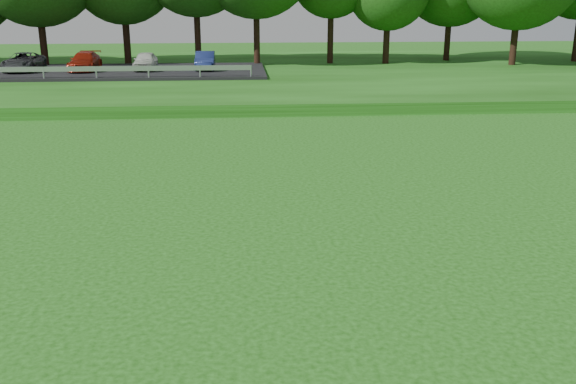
{
  "coord_description": "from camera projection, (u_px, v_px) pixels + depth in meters",
  "views": [
    {
      "loc": [
        -13.9,
        -11.49,
        5.6
      ],
      "look_at": [
        -12.79,
        2.47,
        1.3
      ],
      "focal_mm": 40.0,
      "sensor_mm": 36.0,
      "label": 1
    }
  ],
  "objects": [
    {
      "name": "berm",
      "position": [
        431.0,
        73.0,
        45.96
      ],
      "size": [
        130.0,
        30.0,
        0.6
      ],
      "primitive_type": "cube",
      "color": "#17410C",
      "rests_on": "ground"
    },
    {
      "name": "walking_path",
      "position": [
        510.0,
        110.0,
        32.7
      ],
      "size": [
        130.0,
        1.6,
        0.04
      ],
      "primitive_type": "cube",
      "color": "gray",
      "rests_on": "ground"
    },
    {
      "name": "parking_lot",
      "position": [
        81.0,
        67.0,
        42.77
      ],
      "size": [
        24.0,
        9.0,
        1.38
      ],
      "color": "black",
      "rests_on": "berm"
    }
  ]
}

